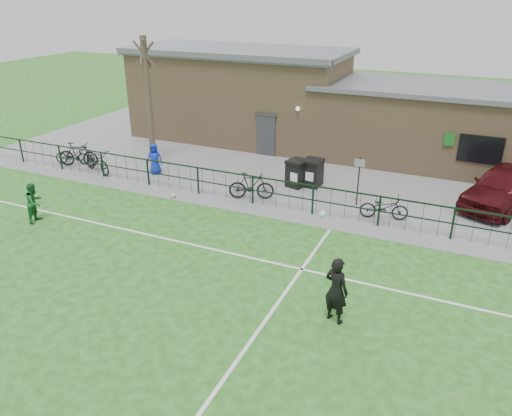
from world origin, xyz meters
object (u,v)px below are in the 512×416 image
at_px(sign_post, 358,181).
at_px(car_maroon, 504,187).
at_px(bicycle_b, 78,154).
at_px(ball_ground, 173,195).
at_px(wheelie_bin_right, 312,174).
at_px(bicycle_c, 97,161).
at_px(outfield_player, 35,202).
at_px(bare_tree, 149,103).
at_px(bicycle_d, 251,186).
at_px(wheelie_bin_left, 297,174).
at_px(bicycle_e, 384,207).
at_px(spectator_child, 155,159).
at_px(bicycle_a, 72,155).

height_order(sign_post, car_maroon, sign_post).
bearing_deg(bicycle_b, ball_ground, -120.39).
relative_size(wheelie_bin_right, bicycle_b, 0.57).
relative_size(bicycle_c, outfield_player, 1.39).
bearing_deg(bare_tree, car_maroon, 4.88).
height_order(bare_tree, bicycle_d, bare_tree).
height_order(wheelie_bin_left, wheelie_bin_right, wheelie_bin_right).
bearing_deg(outfield_player, bicycle_d, -61.67).
bearing_deg(car_maroon, wheelie_bin_left, -148.56).
relative_size(bicycle_d, bicycle_e, 1.05).
xyz_separation_m(sign_post, bicycle_b, (-13.36, -0.87, -0.41)).
relative_size(bicycle_c, spectator_child, 1.46).
bearing_deg(bicycle_c, bare_tree, -15.55).
height_order(bare_tree, bicycle_a, bare_tree).
bearing_deg(ball_ground, car_maroon, 20.68).
relative_size(car_maroon, bicycle_a, 2.79).
relative_size(wheelie_bin_left, spectator_child, 0.77).
distance_m(bicycle_d, bicycle_e, 5.31).
height_order(bare_tree, bicycle_e, bare_tree).
height_order(bicycle_d, outfield_player, outfield_player).
height_order(bicycle_a, outfield_player, outfield_player).
relative_size(bicycle_a, bicycle_e, 0.96).
xyz_separation_m(wheelie_bin_left, bicycle_d, (-1.21, -2.10, 0.01)).
distance_m(wheelie_bin_left, wheelie_bin_right, 0.67).
distance_m(car_maroon, bicycle_d, 9.90).
xyz_separation_m(sign_post, bicycle_a, (-13.87, -0.75, -0.56)).
distance_m(bicycle_e, outfield_player, 12.87).
height_order(car_maroon, bicycle_e, car_maroon).
relative_size(bare_tree, ball_ground, 27.48).
bearing_deg(sign_post, outfield_player, -148.89).
bearing_deg(bicycle_e, wheelie_bin_left, 53.84).
height_order(bicycle_d, bicycle_e, bicycle_d).
xyz_separation_m(bare_tree, sign_post, (10.33, -0.95, -1.98)).
distance_m(bicycle_a, outfield_player, 6.54).
xyz_separation_m(wheelie_bin_left, spectator_child, (-6.51, -1.22, 0.17)).
bearing_deg(spectator_child, wheelie_bin_left, -10.38).
bearing_deg(ball_ground, bicycle_d, 22.32).
xyz_separation_m(bicycle_c, bicycle_e, (13.17, 0.32, -0.08)).
xyz_separation_m(bicycle_d, outfield_player, (-6.36, -5.16, 0.17)).
bearing_deg(car_maroon, sign_post, -134.18).
height_order(bicycle_a, bicycle_e, bicycle_e).
distance_m(bare_tree, bicycle_e, 11.96).
height_order(bicycle_b, bicycle_c, bicycle_b).
xyz_separation_m(wheelie_bin_left, car_maroon, (8.08, 1.31, 0.26)).
distance_m(wheelie_bin_right, ball_ground, 6.03).
distance_m(bicycle_b, spectator_child, 4.03).
height_order(sign_post, outfield_player, sign_post).
bearing_deg(wheelie_bin_left, car_maroon, 23.88).
bearing_deg(car_maroon, wheelie_bin_right, -150.20).
bearing_deg(car_maroon, bicycle_c, -146.33).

